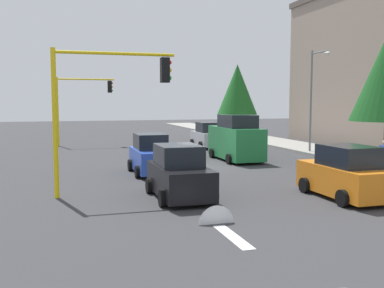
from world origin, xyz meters
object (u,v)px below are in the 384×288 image
street_lamp_curbside (314,90)px  tree_roadside_far (237,90)px  car_blue (151,156)px  car_black (179,174)px  delivery_van_green (236,139)px  car_orange (345,174)px  traffic_signal_near_right (105,93)px  traffic_signal_far_right (81,97)px  car_silver (207,136)px  pedestrian_crossing (384,157)px

street_lamp_curbside → tree_roadside_far: 14.40m
car_blue → car_black: bearing=-0.9°
delivery_van_green → car_orange: delivery_van_green is taller
delivery_van_green → car_blue: (3.36, -5.90, -0.39)m
traffic_signal_near_right → traffic_signal_far_right: traffic_signal_near_right is taller
traffic_signal_far_right → car_silver: 10.69m
street_lamp_curbside → car_blue: street_lamp_curbside is taller
delivery_van_green → car_silver: (-7.55, 0.69, -0.39)m
car_orange → pedestrian_crossing: 6.34m
traffic_signal_near_right → car_blue: bearing=150.0°
street_lamp_curbside → car_orange: street_lamp_curbside is taller
car_silver → pedestrian_crossing: bearing=16.0°
street_lamp_curbside → delivery_van_green: street_lamp_curbside is taller
street_lamp_curbside → traffic_signal_near_right: bearing=-57.1°
tree_roadside_far → car_black: 28.53m
car_black → traffic_signal_near_right: bearing=-117.1°
street_lamp_curbside → car_blue: bearing=-67.6°
street_lamp_curbside → car_black: street_lamp_curbside is taller
tree_roadside_far → car_orange: size_ratio=1.81×
street_lamp_curbside → pedestrian_crossing: street_lamp_curbside is taller
car_silver → pedestrian_crossing: (14.61, 4.18, 0.02)m
tree_roadside_far → car_black: tree_roadside_far is taller
traffic_signal_far_right → car_silver: traffic_signal_far_right is taller
pedestrian_crossing → tree_roadside_far: bearing=175.6°
tree_roadside_far → pedestrian_crossing: tree_roadside_far is taller
car_black → car_orange: bearing=73.3°
tree_roadside_far → pedestrian_crossing: bearing=-4.4°
tree_roadside_far → delivery_van_green: bearing=-22.4°
traffic_signal_near_right → car_silver: (-15.47, 9.22, -3.02)m
delivery_van_green → car_silver: delivery_van_green is taller
tree_roadside_far → car_orange: 28.15m
pedestrian_crossing → car_black: bearing=-78.7°
traffic_signal_near_right → car_blue: 6.07m
traffic_signal_near_right → street_lamp_curbside: 17.71m
car_black → car_silver: same height
traffic_signal_far_right → car_blue: size_ratio=1.49×
car_black → car_blue: same height
car_black → car_orange: (1.76, 5.89, 0.00)m
tree_roadside_far → pedestrian_crossing: size_ratio=4.23×
car_silver → traffic_signal_far_right: bearing=-116.2°
car_black → car_orange: same height
street_lamp_curbside → delivery_van_green: 7.24m
traffic_signal_far_right → pedestrian_crossing: 23.54m
tree_roadside_far → car_blue: (19.43, -12.54, -3.82)m
traffic_signal_near_right → tree_roadside_far: size_ratio=0.77×
tree_roadside_far → delivery_van_green: size_ratio=1.50×
traffic_signal_near_right → pedestrian_crossing: bearing=93.7°
car_orange → car_black: bearing=-106.7°
traffic_signal_near_right → traffic_signal_far_right: size_ratio=1.01×
car_orange → car_blue: same height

